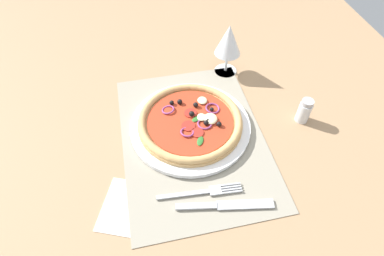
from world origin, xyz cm
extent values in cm
cube|color=#9E7A56|center=(0.00, 0.00, -1.20)|extent=(190.00, 140.00, 2.40)
cube|color=gray|center=(0.00, 0.00, 0.20)|extent=(47.06, 33.53, 0.40)
cylinder|color=white|center=(-3.10, 0.09, 0.99)|extent=(29.40, 29.40, 1.19)
cylinder|color=tan|center=(-3.10, 0.09, 2.09)|extent=(25.38, 25.38, 1.00)
torus|color=tan|center=(-3.10, 0.09, 2.95)|extent=(25.15, 25.15, 1.80)
cylinder|color=#B7381E|center=(-3.10, 0.09, 2.74)|extent=(20.81, 20.81, 0.30)
ellipsoid|color=beige|center=(-3.21, 2.87, 3.26)|extent=(2.49, 2.24, 0.75)
ellipsoid|color=beige|center=(-8.72, 4.33, 3.29)|extent=(2.72, 2.45, 0.82)
ellipsoid|color=beige|center=(-2.17, 4.82, 3.43)|extent=(3.61, 3.25, 1.08)
sphere|color=black|center=(0.42, 6.33, 3.51)|extent=(1.26, 1.26, 1.26)
sphere|color=black|center=(-1.67, 4.06, 3.41)|extent=(1.05, 1.05, 1.05)
sphere|color=black|center=(-1.08, 3.43, 3.51)|extent=(1.26, 1.26, 1.26)
sphere|color=black|center=(-9.20, -1.38, 3.54)|extent=(1.31, 1.31, 1.31)
sphere|color=black|center=(-5.11, 5.86, 3.41)|extent=(1.04, 1.04, 1.04)
sphere|color=black|center=(-4.57, 0.70, 3.55)|extent=(1.32, 1.32, 1.32)
sphere|color=black|center=(-9.42, -3.40, 3.46)|extent=(1.14, 1.14, 1.14)
sphere|color=black|center=(-7.33, 2.31, 3.53)|extent=(1.29, 1.29, 1.29)
torus|color=#8E3D75|center=(-1.16, 3.15, 3.14)|extent=(3.62, 3.63, 0.55)
torus|color=#8E3D75|center=(-7.47, -4.63, 3.14)|extent=(3.31, 3.26, 1.29)
torus|color=#8E3D75|center=(-5.63, 6.22, 3.14)|extent=(3.63, 3.64, 0.84)
torus|color=#8E3D75|center=(0.51, -1.44, 3.14)|extent=(3.34, 3.31, 1.13)
cylinder|color=#A3281E|center=(1.07, 0.84, 3.04)|extent=(2.98, 2.98, 0.30)
cylinder|color=#A3281E|center=(-1.37, -0.80, 3.04)|extent=(3.28, 3.28, 0.30)
cylinder|color=#A3281E|center=(-5.29, 0.57, 3.04)|extent=(3.03, 3.03, 0.30)
ellipsoid|color=#2D6B28|center=(-3.18, 1.65, 3.09)|extent=(2.61, 3.13, 0.30)
ellipsoid|color=#2D6B28|center=(3.60, 0.93, 3.09)|extent=(3.13, 2.51, 0.30)
cube|color=#B2B5BA|center=(14.71, -5.26, 0.62)|extent=(1.69, 11.20, 0.44)
cube|color=#B2B5BA|center=(15.19, 1.56, 0.62)|extent=(2.37, 2.67, 0.44)
cube|color=#B2B5BA|center=(16.33, 4.91, 0.62)|extent=(0.63, 4.33, 0.44)
cube|color=#B2B5BA|center=(15.73, 4.95, 0.62)|extent=(0.63, 4.33, 0.44)
cube|color=#B2B5BA|center=(15.13, 4.99, 0.62)|extent=(0.63, 4.33, 0.44)
cube|color=#B2B5BA|center=(14.54, 5.03, 0.62)|extent=(0.63, 4.33, 0.44)
cube|color=#B2B5BA|center=(17.89, -3.17, 0.71)|extent=(2.71, 8.50, 0.62)
cube|color=#B2B5BA|center=(19.59, 6.69, 0.62)|extent=(3.95, 11.77, 0.44)
cylinder|color=silver|center=(-22.35, 14.60, 0.20)|extent=(6.40, 6.40, 0.40)
cylinder|color=silver|center=(-22.35, 14.60, 3.40)|extent=(0.80, 0.80, 6.00)
cone|color=silver|center=(-22.35, 14.60, 10.65)|extent=(7.20, 7.20, 8.50)
cone|color=#4C993D|center=(-22.35, 14.60, 10.16)|extent=(5.81, 5.81, 6.73)
cube|color=silver|center=(14.95, -16.46, 0.18)|extent=(15.31, 14.64, 0.36)
cylinder|color=silver|center=(-0.06, 28.03, 2.75)|extent=(3.20, 3.20, 5.50)
cylinder|color=#ADADB2|center=(-0.06, 28.03, 6.10)|extent=(2.88, 2.88, 1.20)
camera|label=1|loc=(45.41, -9.92, 58.98)|focal=29.13mm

